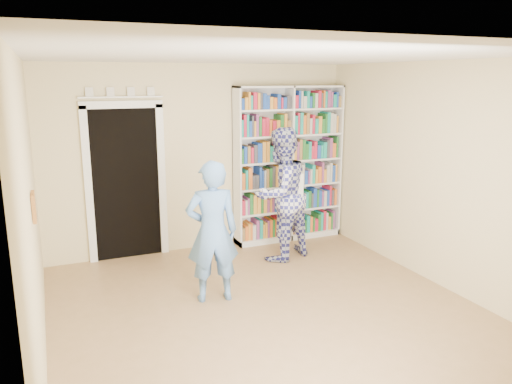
{
  "coord_description": "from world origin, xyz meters",
  "views": [
    {
      "loc": [
        -2.1,
        -4.45,
        2.5
      ],
      "look_at": [
        0.19,
        0.9,
        1.17
      ],
      "focal_mm": 35.0,
      "sensor_mm": 36.0,
      "label": 1
    }
  ],
  "objects": [
    {
      "name": "doorway",
      "position": [
        -1.1,
        2.48,
        1.18
      ],
      "size": [
        1.1,
        0.08,
        2.43
      ],
      "color": "black",
      "rests_on": "floor"
    },
    {
      "name": "floor",
      "position": [
        0.0,
        0.0,
        0.0
      ],
      "size": [
        5.0,
        5.0,
        0.0
      ],
      "primitive_type": "plane",
      "color": "#957248",
      "rests_on": "ground"
    },
    {
      "name": "ceiling",
      "position": [
        0.0,
        0.0,
        2.7
      ],
      "size": [
        5.0,
        5.0,
        0.0
      ],
      "primitive_type": "plane",
      "rotation": [
        3.14,
        0.0,
        0.0
      ],
      "color": "white",
      "rests_on": "wall_back"
    },
    {
      "name": "wall_back",
      "position": [
        0.0,
        2.5,
        1.35
      ],
      "size": [
        4.5,
        0.0,
        4.5
      ],
      "primitive_type": "plane",
      "rotation": [
        1.57,
        0.0,
        0.0
      ],
      "color": "beige",
      "rests_on": "floor"
    },
    {
      "name": "paper_sheet",
      "position": [
        0.97,
        1.37,
        1.08
      ],
      "size": [
        0.23,
        0.01,
        0.32
      ],
      "primitive_type": "cube",
      "rotation": [
        0.0,
        0.0,
        -0.0
      ],
      "color": "white",
      "rests_on": "man_plaid"
    },
    {
      "name": "wall_art",
      "position": [
        -2.23,
        0.2,
        1.4
      ],
      "size": [
        0.03,
        0.25,
        0.25
      ],
      "primitive_type": "cube",
      "color": "brown",
      "rests_on": "wall_left"
    },
    {
      "name": "wall_left",
      "position": [
        -2.25,
        0.0,
        1.35
      ],
      "size": [
        0.0,
        5.0,
        5.0
      ],
      "primitive_type": "plane",
      "rotation": [
        1.57,
        0.0,
        1.57
      ],
      "color": "beige",
      "rests_on": "floor"
    },
    {
      "name": "man_plaid",
      "position": [
        0.85,
        1.58,
        0.93
      ],
      "size": [
        1.09,
        0.97,
        1.85
      ],
      "primitive_type": "imported",
      "rotation": [
        0.0,
        0.0,
        3.49
      ],
      "color": "navy",
      "rests_on": "floor"
    },
    {
      "name": "man_blue",
      "position": [
        -0.45,
        0.67,
        0.81
      ],
      "size": [
        0.65,
        0.48,
        1.63
      ],
      "primitive_type": "imported",
      "rotation": [
        0.0,
        0.0,
        2.99
      ],
      "color": "#5F91D4",
      "rests_on": "floor"
    },
    {
      "name": "bookshelf",
      "position": [
        1.35,
        2.34,
        1.2
      ],
      "size": [
        1.73,
        0.33,
        2.38
      ],
      "rotation": [
        0.0,
        0.0,
        -0.37
      ],
      "color": "white",
      "rests_on": "floor"
    },
    {
      "name": "wall_right",
      "position": [
        2.25,
        0.0,
        1.35
      ],
      "size": [
        0.0,
        5.0,
        5.0
      ],
      "primitive_type": "plane",
      "rotation": [
        1.57,
        0.0,
        -1.57
      ],
      "color": "beige",
      "rests_on": "floor"
    }
  ]
}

